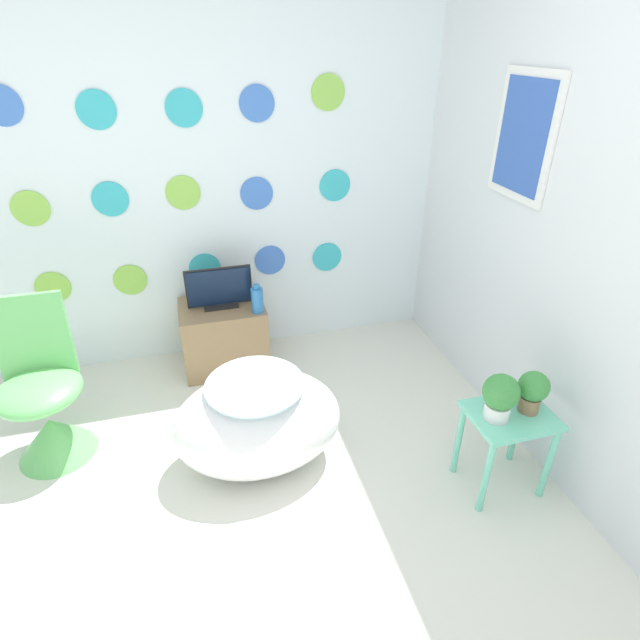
{
  "coord_description": "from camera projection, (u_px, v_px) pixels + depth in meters",
  "views": [
    {
      "loc": [
        -0.02,
        -1.01,
        1.99
      ],
      "look_at": [
        0.53,
        1.02,
        0.77
      ],
      "focal_mm": 28.0,
      "sensor_mm": 36.0,
      "label": 1
    }
  ],
  "objects": [
    {
      "name": "wall_right",
      "position": [
        532.0,
        193.0,
        2.45
      ],
      "size": [
        0.06,
        3.13,
        2.6
      ],
      "color": "silver",
      "rests_on": "ground_plane"
    },
    {
      "name": "potted_plant_right",
      "position": [
        533.0,
        390.0,
        2.28
      ],
      "size": [
        0.14,
        0.14,
        0.21
      ],
      "color": "#8C6B4C",
      "rests_on": "side_table"
    },
    {
      "name": "wall_back_dotted",
      "position": [
        185.0,
        165.0,
        2.99
      ],
      "size": [
        4.21,
        0.05,
        2.6
      ],
      "color": "white",
      "rests_on": "ground_plane"
    },
    {
      "name": "potted_plant_left",
      "position": [
        500.0,
        396.0,
        2.23
      ],
      "size": [
        0.16,
        0.16,
        0.23
      ],
      "color": "white",
      "rests_on": "side_table"
    },
    {
      "name": "bathtub",
      "position": [
        258.0,
        422.0,
        2.55
      ],
      "size": [
        0.86,
        0.6,
        0.52
      ],
      "color": "white",
      "rests_on": "ground_plane"
    },
    {
      "name": "vase",
      "position": [
        257.0,
        300.0,
        3.12
      ],
      "size": [
        0.08,
        0.08,
        0.19
      ],
      "color": "#2D72B7",
      "rests_on": "tv_cabinet"
    },
    {
      "name": "side_table",
      "position": [
        508.0,
        430.0,
        2.36
      ],
      "size": [
        0.39,
        0.31,
        0.45
      ],
      "color": "#72D8B7",
      "rests_on": "ground_plane"
    },
    {
      "name": "tv_cabinet",
      "position": [
        225.0,
        336.0,
        3.34
      ],
      "size": [
        0.54,
        0.41,
        0.45
      ],
      "color": "#8E704C",
      "rests_on": "ground_plane"
    },
    {
      "name": "chair",
      "position": [
        47.0,
        411.0,
        2.6
      ],
      "size": [
        0.42,
        0.42,
        0.87
      ],
      "color": "#66C166",
      "rests_on": "ground_plane"
    },
    {
      "name": "tv",
      "position": [
        219.0,
        290.0,
        3.17
      ],
      "size": [
        0.42,
        0.12,
        0.27
      ],
      "color": "black",
      "rests_on": "tv_cabinet"
    }
  ]
}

